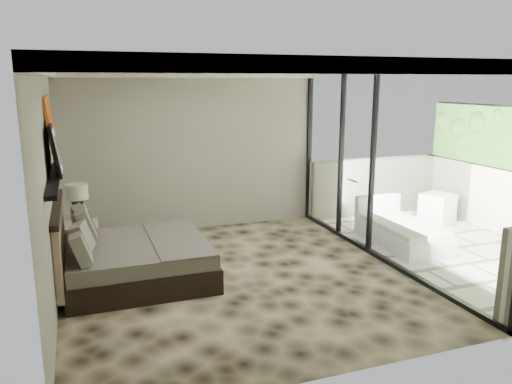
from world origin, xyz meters
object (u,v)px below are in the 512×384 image
object	(u,v)px
bed	(130,258)
table_lamp	(77,198)
ottoman	(437,207)
lounger	(400,231)
nightstand	(80,240)

from	to	relation	value
bed	table_lamp	distance (m)	1.48
ottoman	lounger	xyz separation A→B (m)	(-1.49, -0.91, -0.06)
table_lamp	bed	bearing A→B (deg)	-63.64
nightstand	ottoman	xyz separation A→B (m)	(6.41, -0.19, -0.01)
nightstand	table_lamp	distance (m)	0.64
table_lamp	lounger	bearing A→B (deg)	-12.95
table_lamp	lounger	world-z (taller)	table_lamp
ottoman	lounger	world-z (taller)	lounger
nightstand	ottoman	distance (m)	6.42
ottoman	lounger	bearing A→B (deg)	-148.64
table_lamp	nightstand	bearing A→B (deg)	-94.47
bed	lounger	xyz separation A→B (m)	(4.32, 0.09, -0.11)
bed	ottoman	distance (m)	5.89
lounger	bed	bearing A→B (deg)	-176.21
table_lamp	lounger	distance (m)	5.10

